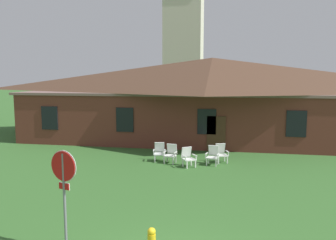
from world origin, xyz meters
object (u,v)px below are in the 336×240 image
(lawn_chair_middle, at_px, (213,155))
(lawn_chair_right_end, at_px, (221,153))
(lawn_chair_by_porch, at_px, (159,151))
(stop_sign, at_px, (64,180))
(lawn_chair_left_end, at_px, (188,157))
(lawn_chair_near_door, at_px, (171,153))

(lawn_chair_middle, bearing_deg, lawn_chair_right_end, 57.31)
(lawn_chair_by_porch, distance_m, lawn_chair_right_end, 3.20)
(stop_sign, distance_m, lawn_chair_right_end, 10.53)
(stop_sign, distance_m, lawn_chair_left_end, 8.95)
(stop_sign, bearing_deg, lawn_chair_left_end, 76.39)
(lawn_chair_right_end, bearing_deg, stop_sign, -110.47)
(lawn_chair_left_end, xyz_separation_m, lawn_chair_middle, (1.18, 0.58, 0.00))
(lawn_chair_by_porch, distance_m, lawn_chair_left_end, 1.86)
(lawn_chair_middle, bearing_deg, lawn_chair_near_door, 179.30)
(lawn_chair_left_end, xyz_separation_m, lawn_chair_right_end, (1.57, 1.19, 0.00))
(lawn_chair_left_end, relative_size, lawn_chair_middle, 1.00)
(lawn_chair_left_end, bearing_deg, lawn_chair_right_end, 37.18)
(lawn_chair_near_door, bearing_deg, lawn_chair_left_end, -32.34)
(lawn_chair_by_porch, relative_size, lawn_chair_near_door, 1.00)
(lawn_chair_right_end, bearing_deg, lawn_chair_left_end, -142.82)
(lawn_chair_near_door, bearing_deg, lawn_chair_by_porch, 155.63)
(lawn_chair_middle, height_order, lawn_chair_right_end, same)
(lawn_chair_near_door, height_order, lawn_chair_left_end, same)
(lawn_chair_near_door, relative_size, lawn_chair_left_end, 1.00)
(lawn_chair_left_end, height_order, lawn_chair_middle, same)
(lawn_chair_left_end, height_order, lawn_chair_right_end, same)
(stop_sign, distance_m, lawn_chair_middle, 9.83)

